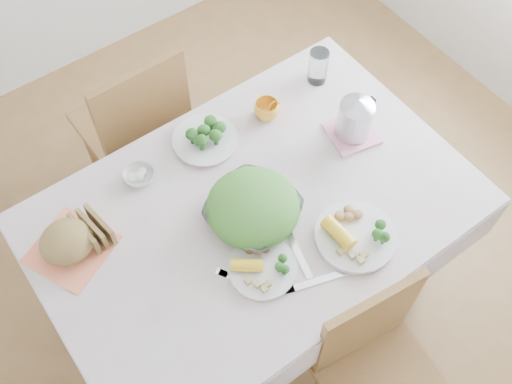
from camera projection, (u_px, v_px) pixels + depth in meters
floor at (255, 293)px, 2.73m from camera, size 3.60×3.60×0.00m
dining_table at (255, 257)px, 2.41m from camera, size 1.40×0.90×0.75m
tablecloth at (255, 209)px, 2.09m from camera, size 1.50×1.00×0.01m
chair_far at (131, 122)px, 2.66m from camera, size 0.43×0.43×0.94m
salad_bowl at (253, 211)px, 2.03m from camera, size 0.38×0.38×0.07m
dinner_plate_left at (263, 268)px, 1.95m from camera, size 0.32×0.32×0.02m
dinner_plate_right at (355, 237)px, 2.01m from camera, size 0.35×0.35×0.02m
broccoli_plate at (205, 141)px, 2.23m from camera, size 0.26×0.26×0.02m
napkin at (72, 249)px, 1.99m from camera, size 0.32×0.32×0.00m
bread_loaf at (67, 241)px, 1.95m from camera, size 0.23×0.23×0.11m
fruit_bowl at (139, 176)px, 2.13m from camera, size 0.15×0.15×0.04m
yellow_mug at (266, 110)px, 2.27m from camera, size 0.10×0.10×0.08m
glass_tumbler at (318, 68)px, 2.35m from camera, size 0.10×0.10×0.15m
pink_tray at (352, 133)px, 2.25m from camera, size 0.21×0.21×0.01m
electric_kettle at (356, 114)px, 2.15m from camera, size 0.15×0.15×0.18m
fork_left at (246, 283)px, 1.93m from camera, size 0.11×0.18×0.00m
fork_right at (298, 253)px, 1.99m from camera, size 0.07×0.20×0.00m
knife at (314, 282)px, 1.93m from camera, size 0.20×0.08×0.00m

